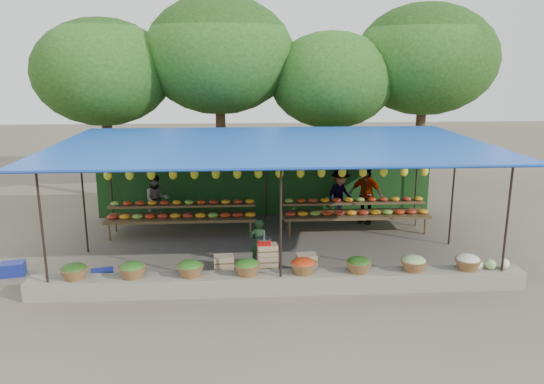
{
  "coord_description": "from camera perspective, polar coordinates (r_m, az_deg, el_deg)",
  "views": [
    {
      "loc": [
        -0.83,
        -13.29,
        4.79
      ],
      "look_at": [
        0.01,
        0.2,
        1.48
      ],
      "focal_mm": 35.0,
      "sensor_mm": 36.0,
      "label": 1
    }
  ],
  "objects": [
    {
      "name": "weighing_scale",
      "position": [
        12.07,
        -0.86,
        -5.29
      ],
      "size": [
        0.32,
        0.32,
        0.34
      ],
      "color": "#AF100E",
      "rests_on": "crate_counter"
    },
    {
      "name": "fruit_table_right",
      "position": [
        15.59,
        8.94,
        -1.98
      ],
      "size": [
        4.21,
        0.95,
        0.93
      ],
      "color": "#4B391E",
      "rests_on": "ground"
    },
    {
      "name": "vendor_seated",
      "position": [
        12.76,
        -1.45,
        -5.44
      ],
      "size": [
        0.46,
        0.33,
        1.19
      ],
      "primitive_type": "imported",
      "rotation": [
        0.0,
        0.0,
        3.26
      ],
      "color": "#163118",
      "rests_on": "ground"
    },
    {
      "name": "fruit_table_left",
      "position": [
        15.32,
        -9.67,
        -2.29
      ],
      "size": [
        4.21,
        0.95,
        0.93
      ],
      "color": "#4B391E",
      "rests_on": "ground"
    },
    {
      "name": "customer_right",
      "position": [
        16.34,
        10.04,
        -0.31
      ],
      "size": [
        1.1,
        0.91,
        1.75
      ],
      "primitive_type": "imported",
      "rotation": [
        0.0,
        0.0,
        -0.56
      ],
      "color": "slate",
      "rests_on": "ground"
    },
    {
      "name": "netting_backdrop",
      "position": [
        16.84,
        -0.66,
        1.62
      ],
      "size": [
        10.6,
        0.06,
        2.5
      ],
      "primitive_type": "cube",
      "color": "#1E4C1B",
      "rests_on": "ground"
    },
    {
      "name": "produce_baskets",
      "position": [
        11.38,
        0.36,
        -8.04
      ],
      "size": [
        8.98,
        0.58,
        0.34
      ],
      "color": "brown",
      "rests_on": "stone_curb"
    },
    {
      "name": "tree_row",
      "position": [
        19.42,
        0.38,
        13.5
      ],
      "size": [
        16.51,
        5.5,
        7.12
      ],
      "color": "#351E13",
      "rests_on": "ground"
    },
    {
      "name": "blue_crate_back",
      "position": [
        13.73,
        -26.08,
        -7.43
      ],
      "size": [
        0.58,
        0.47,
        0.31
      ],
      "primitive_type": "cube",
      "rotation": [
        0.0,
        0.0,
        0.21
      ],
      "color": "navy",
      "rests_on": "ground"
    },
    {
      "name": "stall_canopy",
      "position": [
        13.54,
        -0.01,
        4.8
      ],
      "size": [
        10.8,
        6.6,
        2.82
      ],
      "color": "black",
      "rests_on": "ground"
    },
    {
      "name": "crate_counter",
      "position": [
        12.26,
        -0.62,
        -7.67
      ],
      "size": [
        2.37,
        0.37,
        0.77
      ],
      "color": "#A17E5C",
      "rests_on": "ground"
    },
    {
      "name": "blue_crate_front",
      "position": [
        12.57,
        -17.78,
        -8.62
      ],
      "size": [
        0.55,
        0.46,
        0.29
      ],
      "primitive_type": "cube",
      "rotation": [
        0.0,
        0.0,
        0.25
      ],
      "color": "navy",
      "rests_on": "ground"
    },
    {
      "name": "customer_left",
      "position": [
        16.4,
        -12.3,
        -0.79
      ],
      "size": [
        0.86,
        0.75,
        1.52
      ],
      "primitive_type": "imported",
      "rotation": [
        0.0,
        0.0,
        0.27
      ],
      "color": "slate",
      "rests_on": "ground"
    },
    {
      "name": "stone_curb",
      "position": [
        11.52,
        0.86,
        -9.7
      ],
      "size": [
        10.6,
        0.55,
        0.4
      ],
      "primitive_type": "cube",
      "color": "#696254",
      "rests_on": "ground"
    },
    {
      "name": "ground",
      "position": [
        14.15,
        0.0,
        -6.02
      ],
      "size": [
        60.0,
        60.0,
        0.0
      ],
      "primitive_type": "plane",
      "color": "brown",
      "rests_on": "ground"
    },
    {
      "name": "customer_mid",
      "position": [
        16.55,
        7.32,
        -0.27
      ],
      "size": [
        1.19,
        1.12,
        1.62
      ],
      "primitive_type": "imported",
      "rotation": [
        0.0,
        0.0,
        0.66
      ],
      "color": "slate",
      "rests_on": "ground"
    }
  ]
}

